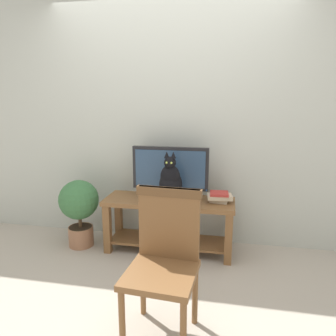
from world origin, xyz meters
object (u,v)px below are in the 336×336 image
at_px(media_box, 171,199).
at_px(book_stack, 219,197).
at_px(tv, 170,171).
at_px(potted_plant, 79,206).
at_px(cat, 171,180).
at_px(wooden_chair, 164,254).
at_px(tv_stand, 169,216).

distance_m(media_box, book_stack, 0.47).
distance_m(tv, potted_plant, 1.02).
height_order(cat, wooden_chair, cat).
relative_size(tv_stand, media_box, 3.11).
bearing_deg(tv, media_box, -77.36).
relative_size(tv, wooden_chair, 0.79).
xyz_separation_m(media_box, cat, (0.00, -0.01, 0.20)).
xyz_separation_m(tv_stand, media_box, (0.03, -0.07, 0.20)).
height_order(book_stack, potted_plant, potted_plant).
bearing_deg(tv_stand, cat, -69.07).
bearing_deg(potted_plant, tv_stand, 4.27).
xyz_separation_m(tv, media_box, (0.03, -0.14, -0.25)).
xyz_separation_m(cat, book_stack, (0.46, 0.10, -0.17)).
relative_size(wooden_chair, potted_plant, 1.35).
distance_m(wooden_chair, potted_plant, 1.54).
relative_size(wooden_chair, book_stack, 3.80).
bearing_deg(book_stack, cat, -168.15).
bearing_deg(tv_stand, potted_plant, -175.73).
bearing_deg(wooden_chair, tv_stand, 99.46).
bearing_deg(tv_stand, wooden_chair, -80.54).
bearing_deg(wooden_chair, book_stack, 74.67).
bearing_deg(cat, book_stack, 11.85).
relative_size(tv_stand, wooden_chair, 1.35).
relative_size(book_stack, potted_plant, 0.36).
relative_size(media_box, potted_plant, 0.59).
height_order(media_box, wooden_chair, wooden_chair).
xyz_separation_m(media_box, potted_plant, (-0.97, 0.00, -0.14)).
relative_size(tv_stand, potted_plant, 1.82).
height_order(tv_stand, book_stack, book_stack).
relative_size(cat, book_stack, 1.78).
bearing_deg(cat, tv_stand, 110.93).
bearing_deg(tv, potted_plant, -171.66).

